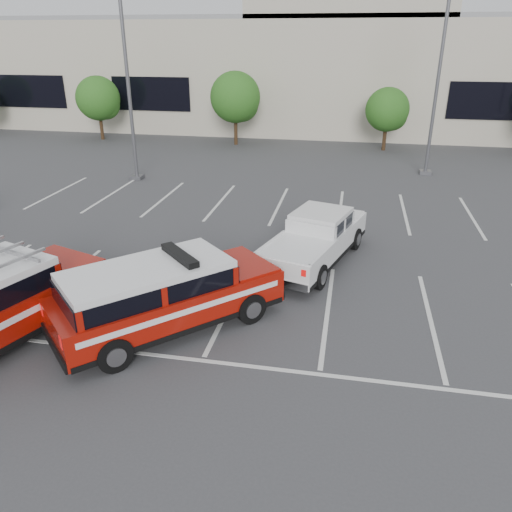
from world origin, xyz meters
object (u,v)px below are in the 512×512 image
(tree_mid_right, at_px, (389,111))
(white_pickup, at_px, (315,243))
(light_pole_left, at_px, (127,75))
(light_pole_mid, at_px, (439,73))
(convention_building, at_px, (324,66))
(tree_left, at_px, (100,100))
(tree_mid_left, at_px, (237,99))
(fire_chief_suv, at_px, (165,300))

(tree_mid_right, bearing_deg, white_pickup, -99.17)
(light_pole_left, bearing_deg, light_pole_mid, 14.93)
(light_pole_left, distance_m, white_pickup, 14.09)
(convention_building, relative_size, tree_left, 13.58)
(tree_left, distance_m, tree_mid_left, 10.00)
(light_pole_mid, height_order, fire_chief_suv, light_pole_mid)
(tree_left, bearing_deg, white_pickup, -47.96)
(tree_mid_right, xyz_separation_m, light_pole_left, (-13.09, -10.05, 2.68))
(convention_building, bearing_deg, light_pole_mid, -66.74)
(tree_left, bearing_deg, tree_mid_left, 0.00)
(convention_building, xyz_separation_m, white_pickup, (1.87, -28.63, -4.07))
(light_pole_left, xyz_separation_m, light_pole_mid, (15.00, 4.00, 0.00))
(tree_mid_left, xyz_separation_m, light_pole_left, (-3.09, -10.05, 2.14))
(tree_left, xyz_separation_m, light_pole_mid, (21.91, -6.05, 2.41))
(light_pole_mid, bearing_deg, convention_building, 113.26)
(convention_building, bearing_deg, white_pickup, -86.26)
(convention_building, bearing_deg, fire_chief_suv, -92.52)
(fire_chief_suv, bearing_deg, tree_mid_left, 143.13)
(convention_building, distance_m, tree_left, 18.11)
(tree_mid_right, bearing_deg, light_pole_mid, -72.48)
(tree_mid_left, height_order, light_pole_left, light_pole_left)
(tree_mid_left, height_order, tree_mid_right, tree_mid_left)
(convention_building, bearing_deg, tree_left, -146.95)
(tree_mid_right, height_order, light_pole_left, light_pole_left)
(tree_mid_left, relative_size, white_pickup, 0.86)
(light_pole_left, bearing_deg, white_pickup, -41.09)
(tree_left, height_order, fire_chief_suv, tree_left)
(tree_mid_left, distance_m, light_pole_left, 10.73)
(tree_left, height_order, light_pole_left, light_pole_left)
(light_pole_left, relative_size, light_pole_mid, 1.00)
(white_pickup, bearing_deg, tree_left, 148.97)
(tree_mid_left, xyz_separation_m, white_pickup, (6.96, -18.81, -2.39))
(tree_mid_right, relative_size, light_pole_mid, 0.39)
(tree_mid_left, relative_size, tree_mid_right, 1.21)
(convention_building, height_order, white_pickup, convention_building)
(light_pole_left, distance_m, fire_chief_suv, 15.82)
(fire_chief_suv, bearing_deg, light_pole_mid, 109.29)
(white_pickup, bearing_deg, light_pole_mid, 85.75)
(white_pickup, bearing_deg, convention_building, 110.67)
(convention_building, bearing_deg, tree_mid_left, -117.40)
(tree_mid_left, distance_m, white_pickup, 20.20)
(convention_building, bearing_deg, light_pole_left, -112.39)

